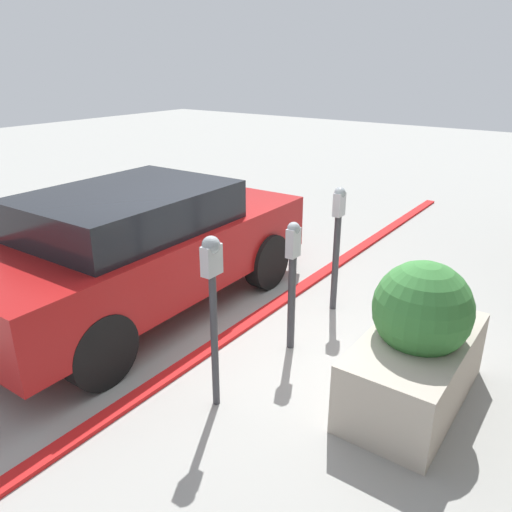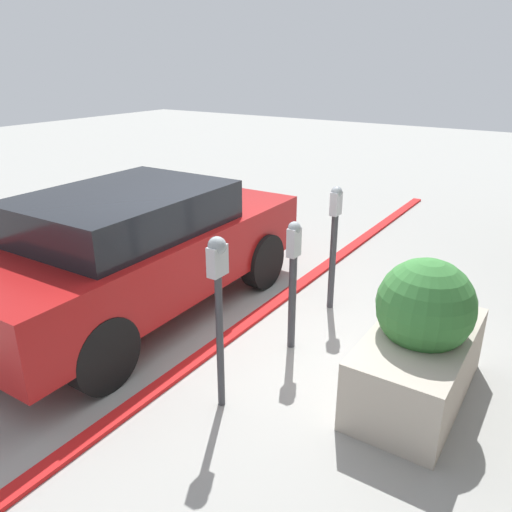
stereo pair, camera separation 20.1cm
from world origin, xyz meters
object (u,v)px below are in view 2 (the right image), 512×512
(parking_meter_middle, at_px, (334,234))
(parked_car_front, at_px, (138,247))
(parking_meter_second, at_px, (293,272))
(parking_meter_nearest, at_px, (218,291))
(planter_box, at_px, (420,342))

(parking_meter_middle, distance_m, parked_car_front, 2.29)
(parking_meter_second, height_order, parked_car_front, parked_car_front)
(parked_car_front, bearing_deg, parking_meter_nearest, -116.78)
(parking_meter_nearest, height_order, parking_meter_second, parking_meter_nearest)
(parking_meter_nearest, relative_size, parking_meter_second, 1.13)
(parking_meter_nearest, height_order, parking_meter_middle, parking_meter_nearest)
(parking_meter_second, height_order, parking_meter_middle, parking_meter_middle)
(parking_meter_second, bearing_deg, planter_box, -95.28)
(parking_meter_middle, bearing_deg, parking_meter_second, -177.33)
(parking_meter_nearest, bearing_deg, planter_box, -52.63)
(parking_meter_nearest, relative_size, planter_box, 0.96)
(parking_meter_second, xyz_separation_m, parked_car_front, (-0.28, 1.91, -0.04))
(parking_meter_second, distance_m, planter_box, 1.38)
(planter_box, bearing_deg, parking_meter_middle, 49.73)
(parking_meter_second, xyz_separation_m, parking_meter_middle, (1.06, 0.05, 0.09))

